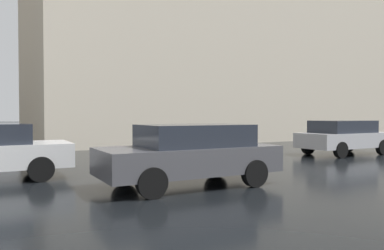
% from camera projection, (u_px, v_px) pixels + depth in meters
% --- Properties ---
extents(car_dark_grey, '(1.85, 4.10, 1.41)m').
position_uv_depth(car_dark_grey, '(190.00, 153.00, 8.54)').
color(car_dark_grey, '#4C4C51').
rests_on(car_dark_grey, ground_plane).
extents(car_silver, '(1.85, 4.10, 1.41)m').
position_uv_depth(car_silver, '(344.00, 136.00, 15.40)').
color(car_silver, '#B7B7BC').
rests_on(car_silver, ground_plane).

